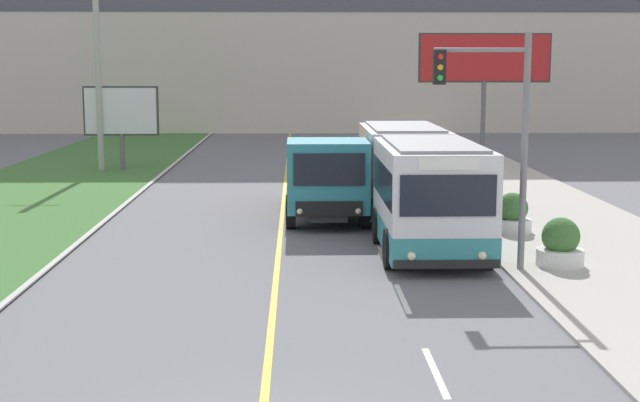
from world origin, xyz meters
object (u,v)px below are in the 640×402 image
(dump_truck, at_px, (327,180))
(planter_round_second, at_px, (512,215))
(utility_pole_far, at_px, (97,51))
(billboard_small, at_px, (121,113))
(planter_round_near, at_px, (560,245))
(planter_round_third, at_px, (478,194))
(city_bus, at_px, (415,183))
(planter_round_far, at_px, (456,177))
(traffic_light_mast, at_px, (498,121))
(billboard_large, at_px, (485,62))

(dump_truck, relative_size, planter_round_second, 5.85)
(utility_pole_far, bearing_deg, planter_round_second, -46.03)
(utility_pole_far, distance_m, billboard_small, 3.01)
(planter_round_near, distance_m, planter_round_third, 8.78)
(city_bus, relative_size, planter_round_third, 10.13)
(dump_truck, distance_m, planter_round_far, 8.44)
(utility_pole_far, bearing_deg, traffic_light_mast, -56.21)
(traffic_light_mast, bearing_deg, planter_round_near, 10.40)
(traffic_light_mast, relative_size, planter_round_near, 4.78)
(city_bus, xyz_separation_m, planter_round_far, (2.75, 8.58, -0.95))
(city_bus, distance_m, billboard_small, 19.78)
(city_bus, bearing_deg, traffic_light_mast, -75.59)
(billboard_small, bearing_deg, dump_truck, -56.78)
(traffic_light_mast, xyz_separation_m, planter_round_third, (1.46, 9.09, -3.06))
(traffic_light_mast, relative_size, billboard_large, 0.86)
(city_bus, relative_size, utility_pole_far, 1.05)
(billboard_large, relative_size, planter_round_near, 5.59)
(billboard_small, height_order, planter_round_second, billboard_small)
(dump_truck, height_order, billboard_large, billboard_large)
(dump_truck, xyz_separation_m, billboard_large, (8.48, 17.09, 3.70))
(planter_round_near, xyz_separation_m, planter_round_far, (-0.22, 13.17, -0.03))
(planter_round_near, distance_m, planter_round_second, 4.39)
(traffic_light_mast, bearing_deg, billboard_small, 121.74)
(utility_pole_far, relative_size, billboard_small, 2.79)
(billboard_large, bearing_deg, city_bus, -107.26)
(city_bus, bearing_deg, planter_round_third, 57.06)
(billboard_large, height_order, planter_round_near, billboard_large)
(traffic_light_mast, bearing_deg, planter_round_far, 83.68)
(dump_truck, distance_m, planter_round_near, 8.64)
(billboard_large, relative_size, planter_round_far, 5.94)
(traffic_light_mast, height_order, billboard_large, billboard_large)
(traffic_light_mast, height_order, planter_round_near, traffic_light_mast)
(dump_truck, distance_m, planter_round_third, 5.72)
(billboard_large, height_order, planter_round_far, billboard_large)
(utility_pole_far, distance_m, billboard_large, 18.84)
(city_bus, height_order, planter_round_near, city_bus)
(planter_round_second, bearing_deg, planter_round_third, 91.56)
(city_bus, height_order, planter_round_far, city_bus)
(traffic_light_mast, height_order, planter_round_second, traffic_light_mast)
(city_bus, relative_size, planter_round_far, 10.25)
(dump_truck, relative_size, billboard_small, 1.73)
(traffic_light_mast, bearing_deg, billboard_large, 78.96)
(dump_truck, xyz_separation_m, planter_round_near, (5.50, -6.63, -0.75))
(dump_truck, relative_size, utility_pole_far, 0.62)
(planter_round_third, bearing_deg, billboard_large, 77.81)
(billboard_large, distance_m, billboard_small, 18.02)
(utility_pole_far, height_order, planter_round_second, utility_pole_far)
(traffic_light_mast, distance_m, planter_round_second, 5.82)
(traffic_light_mast, xyz_separation_m, planter_round_near, (1.71, 0.31, -3.04))
(city_bus, xyz_separation_m, utility_pole_far, (-12.59, 15.80, 4.02))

